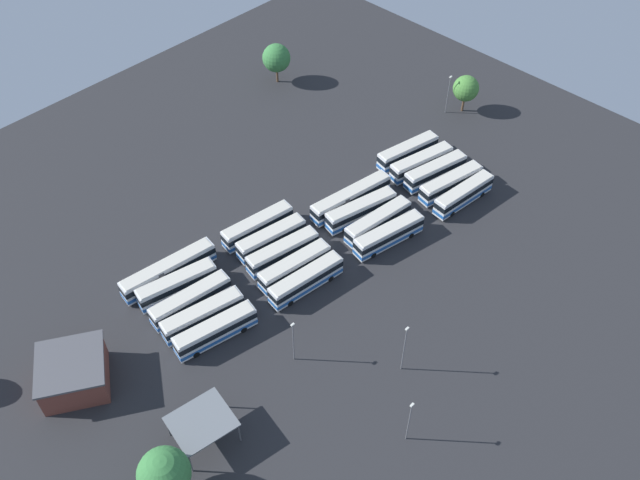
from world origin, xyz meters
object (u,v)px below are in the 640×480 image
object	(u,v)px
bus_row1_slot1	(295,267)
bus_row3_slot0	(463,195)
bus_row1_slot2	(283,252)
bus_row0_slot3	(177,285)
tree_east_edge	(276,58)
bus_row1_slot4	(258,226)
bus_row3_slot3	(421,163)
bus_row0_slot2	(191,301)
tree_northeast	(164,474)
bus_row0_slot0	(215,331)
bus_row0_slot1	(203,316)
lamp_post_far_corner	(448,93)
lamp_post_mid_lot	(409,420)
bus_row3_slot1	(451,183)
bus_row2_slot1	(378,222)
bus_row3_slot4	(408,152)
bus_row2_slot2	(361,210)
bus_row0_slot4	(168,271)
bus_row3_slot2	(435,171)
lamp_post_by_building	(404,347)
bus_row1_slot0	(306,280)
bus_row2_slot0	(389,235)
depot_building	(74,373)
maintenance_shelter	(201,422)
tree_north_edge	(466,88)
lamp_post_near_entrance	(293,340)
bus_row1_slot3	(271,239)

from	to	relation	value
bus_row1_slot1	bus_row3_slot0	xyz separation A→B (m)	(30.98, -8.82, 0.00)
bus_row1_slot2	bus_row0_slot3	bearing A→B (deg)	157.28
tree_east_edge	bus_row1_slot4	bearing A→B (deg)	-137.54
bus_row0_slot3	tree_east_edge	xyz separation A→B (m)	(48.89, 30.09, 3.61)
bus_row1_slot1	bus_row3_slot3	size ratio (longest dim) A/B	0.98
bus_row0_slot2	tree_northeast	distance (m)	28.11
bus_row1_slot1	bus_row0_slot0	bearing A→B (deg)	-178.10
bus_row0_slot1	lamp_post_far_corner	xyz separation A→B (m)	(65.28, 6.00, 2.60)
bus_row0_slot2	lamp_post_mid_lot	world-z (taller)	lamp_post_mid_lot
bus_row3_slot1	bus_row2_slot1	bearing A→B (deg)	169.83
bus_row1_slot1	bus_row3_slot4	world-z (taller)	same
bus_row2_slot1	bus_row3_slot1	xyz separation A→B (m)	(15.71, -2.82, -0.00)
bus_row2_slot2	bus_row3_slot0	size ratio (longest dim) A/B	1.05
bus_row0_slot0	bus_row0_slot2	world-z (taller)	same
bus_row0_slot4	bus_row3_slot2	bearing A→B (deg)	-17.90
bus_row0_slot0	bus_row0_slot1	xyz separation A→B (m)	(0.43, 3.30, 0.00)
bus_row0_slot0	bus_row3_slot4	distance (m)	49.53
bus_row2_slot2	bus_row3_slot4	xyz separation A→B (m)	(17.03, 3.98, -0.00)
bus_row0_slot4	bus_row2_slot2	distance (m)	32.33
bus_row2_slot1	lamp_post_by_building	bearing A→B (deg)	-132.13
lamp_post_far_corner	lamp_post_by_building	size ratio (longest dim) A/B	0.88
bus_row3_slot0	bus_row1_slot0	bearing A→B (deg)	169.78
bus_row0_slot0	lamp_post_by_building	distance (m)	26.33
bus_row3_slot2	lamp_post_by_building	distance (m)	40.02
tree_east_edge	bus_row2_slot0	bearing A→B (deg)	-112.72
bus_row3_slot1	lamp_post_far_corner	xyz separation A→B (m)	(17.94, 14.35, 2.60)
bus_row0_slot0	bus_row2_slot1	distance (m)	32.14
bus_row3_slot4	depot_building	xyz separation A→B (m)	(-66.88, 2.24, 0.56)
bus_row1_slot1	bus_row1_slot4	world-z (taller)	same
bus_row0_slot3	bus_row3_slot1	bearing A→B (deg)	-18.49
bus_row1_slot0	bus_row3_slot1	distance (m)	32.54
tree_northeast	bus_row2_slot1	bearing A→B (deg)	12.57
bus_row2_slot1	tree_northeast	size ratio (longest dim) A/B	1.46
bus_row1_slot2	bus_row3_slot2	xyz separation A→B (m)	(31.59, -5.29, 0.00)
maintenance_shelter	bus_row0_slot1	bearing A→B (deg)	51.08
bus_row0_slot0	lamp_post_by_building	world-z (taller)	lamp_post_by_building
bus_row1_slot2	tree_north_edge	bearing A→B (deg)	3.65
bus_row3_slot2	tree_northeast	size ratio (longest dim) A/B	1.43
bus_row3_slot2	lamp_post_near_entrance	bearing A→B (deg)	-168.18
bus_row0_slot2	bus_row2_slot0	world-z (taller)	same
bus_row0_slot3	lamp_post_mid_lot	bearing A→B (deg)	-82.35
tree_east_edge	tree_northeast	bearing A→B (deg)	-141.78
bus_row1_slot4	bus_row2_slot0	bearing A→B (deg)	-51.24
bus_row0_slot1	lamp_post_by_building	distance (m)	28.93
bus_row0_slot0	bus_row0_slot4	bearing A→B (deg)	80.81
lamp_post_by_building	tree_north_edge	bearing A→B (deg)	28.31
tree_northeast	tree_north_edge	bearing A→B (deg)	13.46
bus_row0_slot4	depot_building	size ratio (longest dim) A/B	1.27
bus_row2_slot0	bus_row3_slot3	world-z (taller)	same
bus_row1_slot1	bus_row1_slot3	size ratio (longest dim) A/B	1.03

